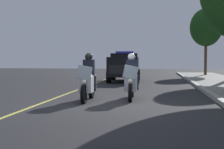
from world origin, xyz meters
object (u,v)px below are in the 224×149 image
at_px(police_motorcycle_lead_left, 88,81).
at_px(police_suv, 124,66).
at_px(police_motorcycle_lead_right, 131,81).
at_px(tree_behind_suv, 206,27).

distance_m(police_motorcycle_lead_left, police_suv, 10.06).
height_order(police_motorcycle_lead_left, police_motorcycle_lead_right, same).
xyz_separation_m(police_motorcycle_lead_left, police_motorcycle_lead_right, (-0.63, 1.50, 0.00)).
height_order(police_suv, tree_behind_suv, tree_behind_suv).
bearing_deg(police_suv, tree_behind_suv, 141.42).
height_order(police_motorcycle_lead_right, tree_behind_suv, tree_behind_suv).
relative_size(police_motorcycle_lead_left, police_suv, 0.43).
height_order(police_motorcycle_lead_right, police_suv, police_suv).
xyz_separation_m(police_motorcycle_lead_right, tree_behind_suv, (-17.69, 5.30, 3.73)).
bearing_deg(police_motorcycle_lead_left, police_motorcycle_lead_right, 112.64).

